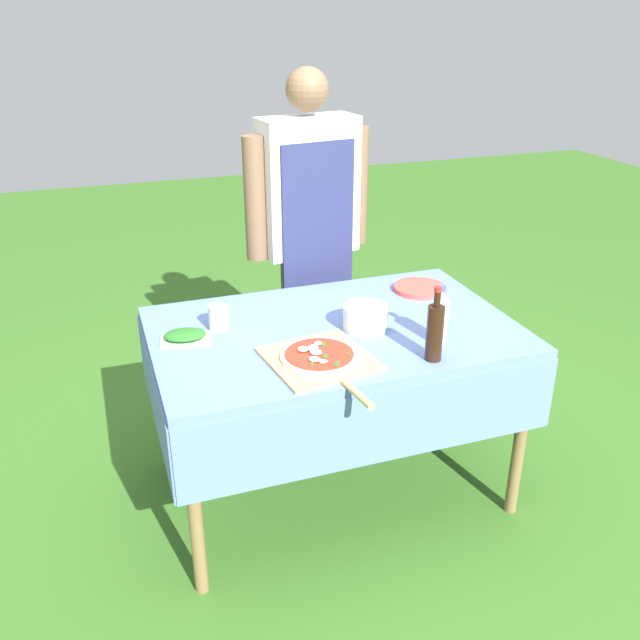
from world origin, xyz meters
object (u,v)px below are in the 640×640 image
at_px(prep_table, 334,347).
at_px(plate_stack, 420,288).
at_px(pizza_on_peel, 320,358).
at_px(sauce_jar, 219,319).
at_px(oil_bottle, 435,331).
at_px(herb_container, 185,336).
at_px(water_bottle, 440,316).
at_px(mixing_tub, 365,318).
at_px(person_cook, 308,221).

bearing_deg(prep_table, plate_stack, 25.51).
distance_m(pizza_on_peel, sauce_jar, 0.47).
bearing_deg(oil_bottle, plate_stack, 67.17).
bearing_deg(herb_container, plate_stack, 8.44).
height_order(oil_bottle, water_bottle, oil_bottle).
xyz_separation_m(oil_bottle, herb_container, (-0.79, 0.43, -0.09)).
bearing_deg(prep_table, mixing_tub, -27.13).
xyz_separation_m(mixing_tub, sauce_jar, (-0.52, 0.18, -0.01)).
height_order(person_cook, water_bottle, person_cook).
bearing_deg(prep_table, pizza_on_peel, -119.99).
height_order(prep_table, pizza_on_peel, pizza_on_peel).
height_order(oil_bottle, mixing_tub, oil_bottle).
distance_m(prep_table, plate_stack, 0.54).
xyz_separation_m(prep_table, plate_stack, (0.48, 0.23, 0.10)).
relative_size(prep_table, person_cook, 0.85).
distance_m(person_cook, mixing_tub, 0.76).
bearing_deg(person_cook, mixing_tub, 79.85).
height_order(pizza_on_peel, oil_bottle, oil_bottle).
bearing_deg(mixing_tub, pizza_on_peel, -142.27).
xyz_separation_m(person_cook, plate_stack, (0.35, -0.46, -0.21)).
relative_size(person_cook, oil_bottle, 6.06).
relative_size(pizza_on_peel, plate_stack, 2.38).
bearing_deg(oil_bottle, prep_table, 123.35).
bearing_deg(person_cook, sauce_jar, 37.41).
xyz_separation_m(pizza_on_peel, sauce_jar, (-0.28, 0.37, 0.03)).
xyz_separation_m(prep_table, water_bottle, (0.32, -0.24, 0.19)).
height_order(water_bottle, mixing_tub, water_bottle).
xyz_separation_m(pizza_on_peel, water_bottle, (0.46, 0.01, 0.09)).
distance_m(pizza_on_peel, herb_container, 0.52).
relative_size(pizza_on_peel, mixing_tub, 3.22).
relative_size(herb_container, plate_stack, 0.87).
bearing_deg(oil_bottle, person_cook, 95.78).
height_order(person_cook, herb_container, person_cook).
bearing_deg(herb_container, water_bottle, -19.63).
bearing_deg(mixing_tub, person_cook, 88.21).
relative_size(prep_table, mixing_tub, 8.29).
relative_size(prep_table, oil_bottle, 5.15).
xyz_separation_m(water_bottle, mixing_tub, (-0.21, 0.18, -0.05)).
bearing_deg(mixing_tub, water_bottle, -40.38).
xyz_separation_m(person_cook, mixing_tub, (-0.02, -0.75, -0.17)).
distance_m(oil_bottle, mixing_tub, 0.33).
bearing_deg(prep_table, person_cook, 79.45).
height_order(herb_container, plate_stack, herb_container).
xyz_separation_m(prep_table, mixing_tub, (0.11, -0.05, 0.13)).
xyz_separation_m(prep_table, person_cook, (0.13, 0.69, 0.30)).
bearing_deg(person_cook, prep_table, 71.09).
bearing_deg(plate_stack, water_bottle, -109.16).
height_order(prep_table, person_cook, person_cook).
relative_size(pizza_on_peel, sauce_jar, 5.57).
xyz_separation_m(herb_container, sauce_jar, (0.14, 0.05, 0.02)).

